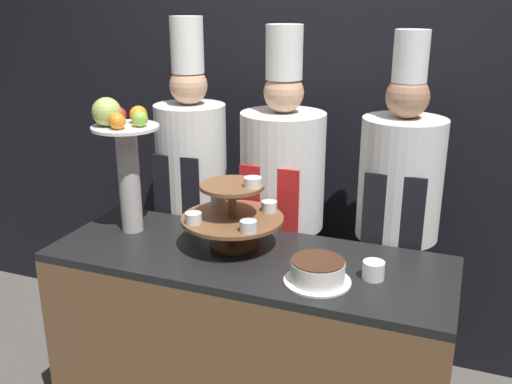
% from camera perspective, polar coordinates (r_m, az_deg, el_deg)
% --- Properties ---
extents(wall_back, '(10.00, 0.06, 2.80)m').
position_cam_1_polar(wall_back, '(3.08, 5.42, 8.80)').
color(wall_back, black).
rests_on(wall_back, ground_plane).
extents(buffet_counter, '(1.70, 0.62, 0.91)m').
position_cam_1_polar(buffet_counter, '(2.64, -0.81, -15.29)').
color(buffet_counter, brown).
rests_on(buffet_counter, ground_plane).
extents(tiered_stand, '(0.44, 0.44, 0.33)m').
position_cam_1_polar(tiered_stand, '(2.44, -2.31, -2.11)').
color(tiered_stand, brown).
rests_on(tiered_stand, buffet_counter).
extents(fruit_pedestal, '(0.30, 0.30, 0.62)m').
position_cam_1_polar(fruit_pedestal, '(2.61, -13.07, 4.22)').
color(fruit_pedestal, '#B2ADA8').
rests_on(fruit_pedestal, buffet_counter).
extents(cake_round, '(0.26, 0.26, 0.09)m').
position_cam_1_polar(cake_round, '(2.19, 6.18, -7.92)').
color(cake_round, white).
rests_on(cake_round, buffet_counter).
extents(cup_white, '(0.09, 0.09, 0.07)m').
position_cam_1_polar(cup_white, '(2.25, 11.66, -7.67)').
color(cup_white, white).
rests_on(cup_white, buffet_counter).
extents(chef_left, '(0.36, 0.36, 1.85)m').
position_cam_1_polar(chef_left, '(3.02, -6.40, 0.54)').
color(chef_left, '#28282D').
rests_on(chef_left, ground_plane).
extents(chef_center_left, '(0.41, 0.41, 1.82)m').
position_cam_1_polar(chef_center_left, '(2.84, 2.60, -0.93)').
color(chef_center_left, '#38332D').
rests_on(chef_center_left, ground_plane).
extents(chef_center_right, '(0.38, 0.38, 1.81)m').
position_cam_1_polar(chef_center_right, '(2.72, 13.96, -2.17)').
color(chef_center_right, black).
rests_on(chef_center_right, ground_plane).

